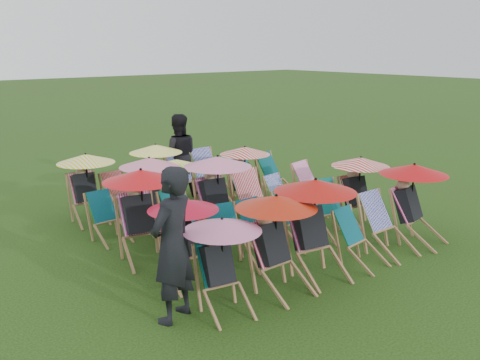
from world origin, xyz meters
TOP-DOWN VIEW (x-y plane):
  - ground at (0.00, 0.00)m, footprint 100.00×100.00m
  - deckchair_0 at (-2.08, -2.13)m, footprint 1.02×1.08m
  - deckchair_1 at (-1.14, -2.15)m, footprint 1.13×1.18m
  - deckchair_2 at (-0.36, -2.12)m, footprint 1.21×1.29m
  - deckchair_3 at (0.47, -2.31)m, footprint 0.65×0.85m
  - deckchair_4 at (1.20, -2.28)m, footprint 0.65×0.91m
  - deckchair_5 at (1.99, -2.26)m, footprint 1.15×1.25m
  - deckchair_6 at (-1.97, -1.09)m, footprint 1.02×1.09m
  - deckchair_7 at (-1.17, -1.15)m, footprint 0.76×0.95m
  - deckchair_8 at (-0.49, -1.08)m, footprint 0.61×0.84m
  - deckchair_9 at (0.37, -1.06)m, footprint 0.61×0.84m
  - deckchair_10 at (1.16, -1.17)m, footprint 0.79×0.98m
  - deckchair_11 at (2.01, -1.07)m, footprint 1.09×1.16m
  - deckchair_12 at (-2.00, 0.06)m, footprint 1.21×1.29m
  - deckchair_13 at (-1.22, -0.02)m, footprint 0.69×0.93m
  - deckchair_14 at (-0.40, 0.17)m, footprint 1.20×1.27m
  - deckchair_15 at (0.44, 0.12)m, footprint 0.77×1.01m
  - deckchair_16 at (1.18, 0.09)m, footprint 0.67×0.85m
  - deckchair_17 at (2.02, 0.05)m, footprint 0.83×1.03m
  - deckchair_18 at (-2.06, 1.16)m, footprint 0.59×0.80m
  - deckchair_19 at (-1.12, 1.29)m, footprint 1.11×1.17m
  - deckchair_20 at (-0.51, 1.30)m, footprint 1.02×1.11m
  - deckchair_21 at (0.30, 1.20)m, footprint 0.71×0.96m
  - deckchair_22 at (1.16, 1.26)m, footprint 1.06×1.10m
  - deckchair_23 at (2.06, 1.23)m, footprint 0.83×1.03m
  - deckchair_24 at (-1.88, 2.41)m, footprint 1.10×1.16m
  - deckchair_25 at (-1.25, 2.27)m, footprint 0.59×0.81m
  - deckchair_26 at (-0.32, 2.41)m, footprint 1.11×1.15m
  - deckchair_27 at (0.42, 2.35)m, footprint 0.84×1.04m
  - deckchair_28 at (1.09, 2.40)m, footprint 0.68×0.96m
  - deckchair_29 at (2.03, 2.29)m, footprint 0.63×0.86m
  - person_left at (-2.68, -1.91)m, footprint 0.84×0.70m
  - person_rear at (0.51, 2.88)m, footprint 1.13×1.05m

SIDE VIEW (x-z plane):
  - ground at x=0.00m, z-range 0.00..0.00m
  - deckchair_18 at x=-2.06m, z-range 0.00..0.83m
  - deckchair_16 at x=1.18m, z-range 0.00..0.84m
  - deckchair_3 at x=0.47m, z-range 0.00..0.86m
  - deckchair_25 at x=-1.25m, z-range 0.00..0.86m
  - deckchair_8 at x=-0.49m, z-range 0.00..0.89m
  - deckchair_9 at x=0.37m, z-range 0.00..0.90m
  - deckchair_29 at x=2.03m, z-range 0.00..0.91m
  - deckchair_7 at x=-1.17m, z-range 0.00..0.93m
  - deckchair_13 at x=-1.22m, z-range 0.00..0.96m
  - deckchair_10 at x=1.16m, z-range 0.00..0.96m
  - deckchair_4 at x=1.20m, z-range 0.00..0.97m
  - deckchair_17 at x=2.02m, z-range 0.00..0.99m
  - deckchair_23 at x=2.06m, z-range 0.00..0.99m
  - deckchair_21 at x=0.30m, z-range 0.00..1.00m
  - deckchair_27 at x=0.42m, z-range 0.00..1.01m
  - deckchair_15 at x=0.44m, z-range 0.00..1.03m
  - deckchair_28 at x=1.09m, z-range 0.00..1.03m
  - deckchair_0 at x=-2.08m, z-range 0.03..1.24m
  - deckchair_20 at x=-0.51m, z-range 0.03..1.24m
  - deckchair_6 at x=-1.97m, z-range 0.03..1.25m
  - deckchair_22 at x=1.16m, z-range 0.03..1.29m
  - deckchair_11 at x=2.01m, z-range 0.04..1.32m
  - deckchair_24 at x=-1.88m, z-range 0.04..1.34m
  - deckchair_26 at x=-0.32m, z-range 0.04..1.35m
  - deckchair_19 at x=-1.12m, z-range 0.04..1.35m
  - deckchair_1 at x=-1.14m, z-range 0.04..1.38m
  - deckchair_5 at x=1.99m, z-range 0.04..1.40m
  - deckchair_14 at x=-0.40m, z-range 0.04..1.47m
  - deckchair_12 at x=-2.00m, z-range 0.04..1.48m
  - deckchair_2 at x=-0.36m, z-range 0.04..1.48m
  - person_rear at x=0.51m, z-range 0.00..1.86m
  - person_left at x=-2.68m, z-range 0.00..1.95m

